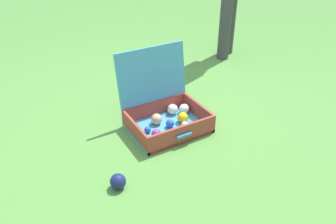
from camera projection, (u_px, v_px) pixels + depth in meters
ground_plane at (165, 134)px, 2.34m from camera, size 16.00×16.00×0.00m
open_suitcase at (165, 111)px, 2.37m from camera, size 0.53×0.49×0.54m
stray_ball_on_grass at (118, 181)px, 1.87m from camera, size 0.09×0.09×0.09m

